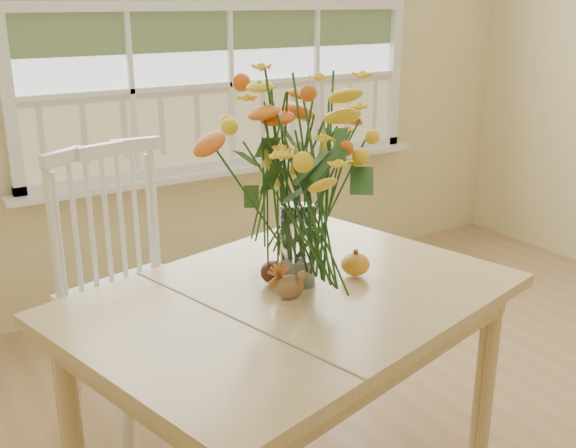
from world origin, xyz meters
TOP-DOWN VIEW (x-y plane):
  - wall_back at (0.00, 2.25)m, footprint 4.00×0.02m
  - window at (0.00, 2.21)m, footprint 2.42×0.12m
  - dining_table at (-0.65, 0.58)m, footprint 1.53×1.25m
  - windsor_chair at (-0.94, 1.32)m, footprint 0.58×0.56m
  - flower_vase at (-0.59, 0.63)m, footprint 0.53×0.53m
  - pumpkin at (-0.40, 0.58)m, footprint 0.10×0.10m
  - turkey_figurine at (-0.69, 0.53)m, footprint 0.10×0.08m
  - dark_gourd at (-0.66, 0.67)m, footprint 0.13×0.10m

SIDE VIEW (x-z plane):
  - windsor_chair at x=-0.94m, z-range 0.06..1.10m
  - dining_table at x=-0.65m, z-range 0.27..0.98m
  - dark_gourd at x=-0.66m, z-range 0.72..0.79m
  - pumpkin at x=-0.40m, z-range 0.72..0.79m
  - turkey_figurine at x=-0.69m, z-range 0.70..0.82m
  - flower_vase at x=-0.59m, z-range 0.78..1.41m
  - wall_back at x=0.00m, z-range 0.00..2.70m
  - window at x=0.00m, z-range 0.66..2.40m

